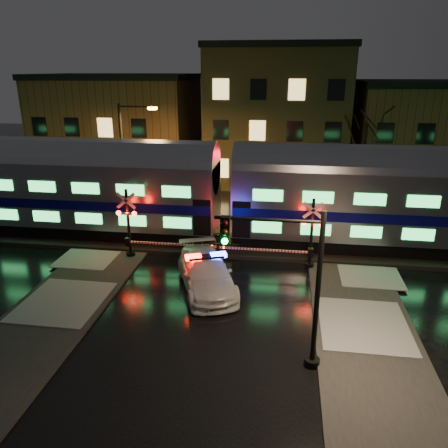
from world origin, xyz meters
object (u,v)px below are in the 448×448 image
Objects in this scene: police_car at (206,273)px; crossing_signal_left at (135,231)px; streetlight at (126,154)px; traffic_light at (290,287)px; crossing_signal_right at (304,241)px.

police_car is 5.39m from crossing_signal_left.
crossing_signal_left reaches higher than police_car.
streetlight is at bearing 111.97° from crossing_signal_left.
crossing_signal_left is at bearing 121.82° from traffic_light.
traffic_light is 18.52m from streetlight.
crossing_signal_right is at bearing -0.02° from crossing_signal_left.
police_car is 1.11× the size of crossing_signal_right.
police_car is 1.08× the size of crossing_signal_left.
traffic_light is 0.74× the size of streetlight.
police_car is 0.76× the size of streetlight.
police_car is at bearing -53.19° from streetlight.
police_car is at bearing -32.91° from crossing_signal_left.
police_car is 6.86m from traffic_light.
crossing_signal_left is at bearing -68.03° from streetlight.
crossing_signal_right is at bearing -29.64° from streetlight.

